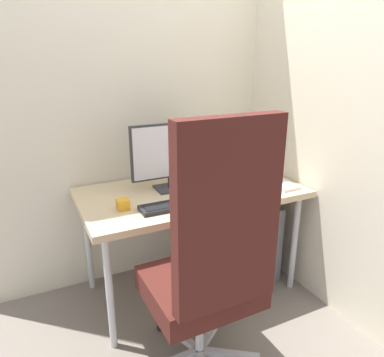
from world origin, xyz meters
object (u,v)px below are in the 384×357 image
at_px(filing_cabinet, 236,236).
at_px(monitor, 171,154).
at_px(pen_holder, 244,174).
at_px(notebook, 283,185).
at_px(office_chair, 211,262).
at_px(keyboard, 181,204).
at_px(desk_clamp_accessory, 123,204).
at_px(mouse, 239,196).

distance_m(filing_cabinet, monitor, 0.83).
height_order(pen_holder, notebook, pen_holder).
bearing_deg(office_chair, keyboard, 81.65).
relative_size(notebook, desk_clamp_accessory, 3.07).
bearing_deg(desk_clamp_accessory, keyboard, -18.02).
relative_size(office_chair, notebook, 6.68).
xyz_separation_m(notebook, desk_clamp_accessory, (-1.02, 0.09, 0.02)).
distance_m(keyboard, desk_clamp_accessory, 0.32).
relative_size(monitor, keyboard, 1.10).
relative_size(office_chair, keyboard, 2.83).
relative_size(office_chair, desk_clamp_accessory, 20.49).
distance_m(office_chair, pen_holder, 0.95).
xyz_separation_m(mouse, desk_clamp_accessory, (-0.66, 0.14, 0.01)).
distance_m(keyboard, mouse, 0.36).
relative_size(mouse, pen_holder, 0.69).
xyz_separation_m(filing_cabinet, monitor, (-0.49, 0.02, 0.67)).
relative_size(keyboard, mouse, 4.22).
distance_m(office_chair, desk_clamp_accessory, 0.63).
bearing_deg(mouse, desk_clamp_accessory, 155.34).
distance_m(mouse, notebook, 0.36).
bearing_deg(filing_cabinet, desk_clamp_accessory, -168.87).
bearing_deg(pen_holder, mouse, -128.57).
xyz_separation_m(office_chair, keyboard, (0.07, 0.48, 0.08)).
xyz_separation_m(keyboard, mouse, (0.36, -0.04, 0.00)).
bearing_deg(keyboard, pen_holder, 21.02).
bearing_deg(pen_holder, keyboard, -158.98).
bearing_deg(mouse, monitor, 118.73).
relative_size(filing_cabinet, monitor, 1.07).
relative_size(monitor, mouse, 4.62).
bearing_deg(pen_holder, notebook, -54.45).
distance_m(pen_holder, notebook, 0.26).
bearing_deg(notebook, monitor, 155.97).
bearing_deg(filing_cabinet, keyboard, -154.42).
height_order(monitor, desk_clamp_accessory, monitor).
relative_size(filing_cabinet, keyboard, 1.17).
bearing_deg(monitor, mouse, -48.85).
bearing_deg(mouse, notebook, -4.69).
xyz_separation_m(office_chair, notebook, (0.79, 0.49, 0.08)).
bearing_deg(filing_cabinet, pen_holder, -78.16).
bearing_deg(notebook, filing_cabinet, 121.32).
bearing_deg(desk_clamp_accessory, notebook, -5.24).
bearing_deg(office_chair, mouse, 45.83).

